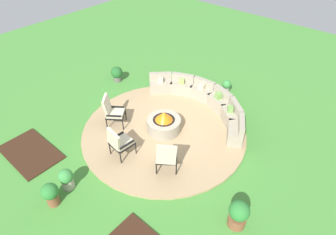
% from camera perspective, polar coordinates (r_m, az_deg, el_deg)
% --- Properties ---
extents(ground_plane, '(24.00, 24.00, 0.00)m').
position_cam_1_polar(ground_plane, '(9.23, -0.81, -2.76)').
color(ground_plane, '#478C38').
extents(patio_circle, '(5.29, 5.29, 0.06)m').
position_cam_1_polar(patio_circle, '(9.21, -0.81, -2.62)').
color(patio_circle, tan).
rests_on(patio_circle, ground_plane).
extents(mulch_bed_left, '(1.94, 1.19, 0.04)m').
position_cam_1_polar(mulch_bed_left, '(9.46, -26.05, -6.38)').
color(mulch_bed_left, '#382114').
rests_on(mulch_bed_left, ground_plane).
extents(fire_pit, '(1.08, 1.08, 0.71)m').
position_cam_1_polar(fire_pit, '(9.01, -0.83, -1.17)').
color(fire_pit, '#9E937F').
rests_on(fire_pit, patio_circle).
extents(curved_stone_bench, '(4.37, 1.83, 0.74)m').
position_cam_1_polar(curved_stone_bench, '(10.05, 7.17, 3.51)').
color(curved_stone_bench, '#9E937F').
rests_on(curved_stone_bench, patio_circle).
extents(lounge_chair_front_left, '(0.77, 0.80, 1.11)m').
position_cam_1_polar(lounge_chair_front_left, '(9.23, -11.19, 1.36)').
color(lounge_chair_front_left, black).
rests_on(lounge_chair_front_left, patio_circle).
extents(lounge_chair_front_right, '(0.63, 0.64, 1.07)m').
position_cam_1_polar(lounge_chair_front_right, '(8.12, -9.87, -4.83)').
color(lounge_chair_front_right, black).
rests_on(lounge_chair_front_right, patio_circle).
extents(lounge_chair_back_left, '(0.78, 0.79, 1.06)m').
position_cam_1_polar(lounge_chair_back_left, '(7.61, -0.32, -7.77)').
color(lounge_chair_back_left, black).
rests_on(lounge_chair_back_left, patio_circle).
extents(potted_plant_0, '(0.34, 0.34, 0.53)m').
position_cam_1_polar(potted_plant_0, '(11.09, 11.74, 6.31)').
color(potted_plant_0, '#A89E8E').
rests_on(potted_plant_0, ground_plane).
extents(potted_plant_1, '(0.42, 0.42, 0.69)m').
position_cam_1_polar(potted_plant_1, '(7.66, -22.66, -14.02)').
color(potted_plant_1, brown).
rests_on(potted_plant_1, ground_plane).
extents(potted_plant_2, '(0.38, 0.38, 0.64)m').
position_cam_1_polar(potted_plant_2, '(7.90, -19.86, -11.55)').
color(potted_plant_2, '#A89E8E').
rests_on(potted_plant_2, ground_plane).
extents(potted_plant_3, '(0.48, 0.48, 0.78)m').
position_cam_1_polar(potted_plant_3, '(6.97, 14.07, -18.40)').
color(potted_plant_3, brown).
rests_on(potted_plant_3, ground_plane).
extents(potted_plant_4, '(0.47, 0.47, 0.62)m').
position_cam_1_polar(potted_plant_4, '(11.75, -10.30, 8.75)').
color(potted_plant_4, '#605B56').
rests_on(potted_plant_4, ground_plane).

